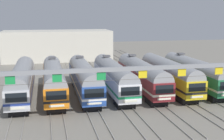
% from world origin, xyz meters
% --- Properties ---
extents(ground_plane, '(160.00, 160.00, 0.00)m').
position_xyz_m(ground_plane, '(0.00, 0.00, 0.00)').
color(ground_plane, gray).
extents(track_bed, '(27.31, 70.00, 0.15)m').
position_xyz_m(track_bed, '(-0.00, 17.00, 0.07)').
color(track_bed, gray).
rests_on(track_bed, ground).
extents(commuter_train_silver, '(2.88, 18.06, 4.77)m').
position_xyz_m(commuter_train_silver, '(-12.90, -0.01, 2.69)').
color(commuter_train_silver, silver).
rests_on(commuter_train_silver, ground).
extents(commuter_train_orange, '(2.88, 18.06, 5.05)m').
position_xyz_m(commuter_train_orange, '(-8.60, -0.00, 2.69)').
color(commuter_train_orange, orange).
rests_on(commuter_train_orange, ground).
extents(commuter_train_blue, '(2.88, 18.06, 5.05)m').
position_xyz_m(commuter_train_blue, '(-4.30, -0.00, 2.69)').
color(commuter_train_blue, '#284C9E').
rests_on(commuter_train_blue, ground).
extents(commuter_train_white, '(2.88, 18.06, 5.05)m').
position_xyz_m(commuter_train_white, '(0.00, -0.00, 2.69)').
color(commuter_train_white, white).
rests_on(commuter_train_white, ground).
extents(commuter_train_maroon, '(2.88, 18.06, 5.05)m').
position_xyz_m(commuter_train_maroon, '(4.30, -0.00, 2.69)').
color(commuter_train_maroon, maroon).
rests_on(commuter_train_maroon, ground).
extents(commuter_train_yellow, '(2.88, 18.06, 4.77)m').
position_xyz_m(commuter_train_yellow, '(8.60, -0.01, 2.69)').
color(commuter_train_yellow, gold).
rests_on(commuter_train_yellow, ground).
extents(commuter_train_green, '(2.88, 18.06, 5.05)m').
position_xyz_m(commuter_train_green, '(12.90, -0.00, 2.69)').
color(commuter_train_green, '#236B42').
rests_on(commuter_train_green, ground).
extents(catenary_gantry, '(31.04, 0.44, 6.97)m').
position_xyz_m(catenary_gantry, '(0.00, -13.50, 5.45)').
color(catenary_gantry, gray).
rests_on(catenary_gantry, ground).
extents(maintenance_building, '(26.55, 10.00, 7.38)m').
position_xyz_m(maintenance_building, '(-6.50, 35.22, 3.69)').
color(maintenance_building, beige).
rests_on(maintenance_building, ground).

